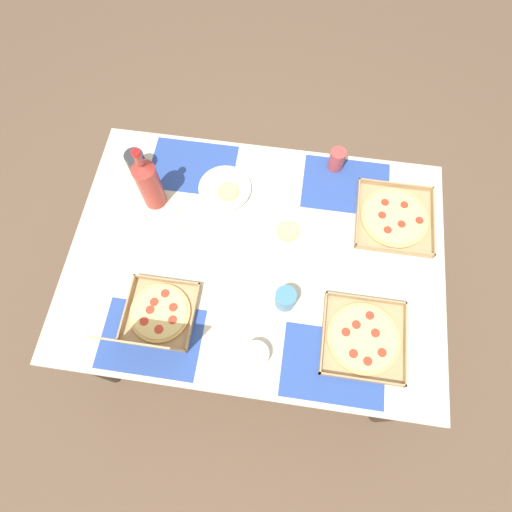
{
  "coord_description": "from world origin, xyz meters",
  "views": [
    {
      "loc": [
        -0.09,
        0.62,
        2.24
      ],
      "look_at": [
        0.0,
        0.0,
        0.74
      ],
      "focal_mm": 29.34,
      "sensor_mm": 36.0,
      "label": 1
    }
  ],
  "objects_px": {
    "pizza_box_edge_far": "(156,319)",
    "soda_bottle": "(149,183)",
    "pizza_box_corner_left": "(394,218)",
    "condiment_bowl": "(256,355)",
    "cup_spare": "(137,163)",
    "plate_far_left": "(225,189)",
    "cup_dark": "(337,160)",
    "plate_far_right": "(287,238)",
    "cup_clear_right": "(285,299)",
    "pizza_box_corner_right": "(363,338)"
  },
  "relations": [
    {
      "from": "pizza_box_edge_far",
      "to": "soda_bottle",
      "type": "bearing_deg",
      "value": -75.43
    },
    {
      "from": "cup_dark",
      "to": "cup_spare",
      "type": "distance_m",
      "value": 0.83
    },
    {
      "from": "plate_far_right",
      "to": "cup_clear_right",
      "type": "height_order",
      "value": "cup_clear_right"
    },
    {
      "from": "pizza_box_corner_right",
      "to": "cup_dark",
      "type": "relative_size",
      "value": 2.9
    },
    {
      "from": "pizza_box_corner_right",
      "to": "plate_far_right",
      "type": "xyz_separation_m",
      "value": [
        0.31,
        -0.36,
        -0.0
      ]
    },
    {
      "from": "pizza_box_corner_left",
      "to": "cup_dark",
      "type": "xyz_separation_m",
      "value": [
        0.25,
        -0.22,
        0.04
      ]
    },
    {
      "from": "pizza_box_corner_left",
      "to": "pizza_box_corner_right",
      "type": "relative_size",
      "value": 1.03
    },
    {
      "from": "soda_bottle",
      "to": "condiment_bowl",
      "type": "xyz_separation_m",
      "value": [
        -0.5,
        0.57,
        -0.11
      ]
    },
    {
      "from": "pizza_box_edge_far",
      "to": "cup_dark",
      "type": "height_order",
      "value": "pizza_box_edge_far"
    },
    {
      "from": "plate_far_right",
      "to": "plate_far_left",
      "type": "distance_m",
      "value": 0.34
    },
    {
      "from": "cup_spare",
      "to": "plate_far_left",
      "type": "bearing_deg",
      "value": 173.12
    },
    {
      "from": "plate_far_right",
      "to": "soda_bottle",
      "type": "relative_size",
      "value": 0.7
    },
    {
      "from": "plate_far_left",
      "to": "cup_dark",
      "type": "height_order",
      "value": "cup_dark"
    },
    {
      "from": "plate_far_right",
      "to": "cup_clear_right",
      "type": "bearing_deg",
      "value": 94.82
    },
    {
      "from": "pizza_box_corner_right",
      "to": "plate_far_left",
      "type": "bearing_deg",
      "value": -42.43
    },
    {
      "from": "plate_far_right",
      "to": "condiment_bowl",
      "type": "bearing_deg",
      "value": 83.25
    },
    {
      "from": "pizza_box_edge_far",
      "to": "soda_bottle",
      "type": "relative_size",
      "value": 0.9
    },
    {
      "from": "plate_far_right",
      "to": "cup_dark",
      "type": "height_order",
      "value": "cup_dark"
    },
    {
      "from": "plate_far_right",
      "to": "cup_spare",
      "type": "xyz_separation_m",
      "value": [
        0.66,
        -0.23,
        0.04
      ]
    },
    {
      "from": "plate_far_left",
      "to": "pizza_box_corner_left",
      "type": "bearing_deg",
      "value": 176.86
    },
    {
      "from": "pizza_box_corner_right",
      "to": "plate_far_right",
      "type": "distance_m",
      "value": 0.48
    },
    {
      "from": "plate_far_left",
      "to": "cup_clear_right",
      "type": "height_order",
      "value": "cup_clear_right"
    },
    {
      "from": "cup_clear_right",
      "to": "cup_spare",
      "type": "relative_size",
      "value": 0.82
    },
    {
      "from": "cup_clear_right",
      "to": "plate_far_left",
      "type": "bearing_deg",
      "value": -56.01
    },
    {
      "from": "plate_far_right",
      "to": "condiment_bowl",
      "type": "distance_m",
      "value": 0.47
    },
    {
      "from": "soda_bottle",
      "to": "cup_clear_right",
      "type": "height_order",
      "value": "soda_bottle"
    },
    {
      "from": "plate_far_right",
      "to": "condiment_bowl",
      "type": "relative_size",
      "value": 2.44
    },
    {
      "from": "plate_far_left",
      "to": "cup_dark",
      "type": "xyz_separation_m",
      "value": [
        -0.44,
        -0.18,
        0.04
      ]
    },
    {
      "from": "pizza_box_corner_left",
      "to": "soda_bottle",
      "type": "xyz_separation_m",
      "value": [
        0.97,
        0.05,
        0.12
      ]
    },
    {
      "from": "soda_bottle",
      "to": "plate_far_right",
      "type": "bearing_deg",
      "value": 169.99
    },
    {
      "from": "pizza_box_corner_left",
      "to": "plate_far_right",
      "type": "distance_m",
      "value": 0.44
    },
    {
      "from": "pizza_box_corner_left",
      "to": "pizza_box_edge_far",
      "type": "bearing_deg",
      "value": 33.14
    },
    {
      "from": "cup_dark",
      "to": "condiment_bowl",
      "type": "relative_size",
      "value": 1.11
    },
    {
      "from": "plate_far_left",
      "to": "cup_dark",
      "type": "bearing_deg",
      "value": -157.82
    },
    {
      "from": "pizza_box_corner_right",
      "to": "cup_spare",
      "type": "bearing_deg",
      "value": -31.2
    },
    {
      "from": "plate_far_right",
      "to": "cup_spare",
      "type": "distance_m",
      "value": 0.7
    },
    {
      "from": "cup_spare",
      "to": "condiment_bowl",
      "type": "relative_size",
      "value": 1.14
    },
    {
      "from": "pizza_box_edge_far",
      "to": "pizza_box_corner_left",
      "type": "relative_size",
      "value": 0.95
    },
    {
      "from": "condiment_bowl",
      "to": "cup_spare",
      "type": "bearing_deg",
      "value": -49.46
    },
    {
      "from": "soda_bottle",
      "to": "cup_spare",
      "type": "xyz_separation_m",
      "value": [
        0.1,
        -0.13,
        -0.08
      ]
    },
    {
      "from": "pizza_box_corner_left",
      "to": "condiment_bowl",
      "type": "distance_m",
      "value": 0.78
    },
    {
      "from": "plate_far_left",
      "to": "pizza_box_edge_far",
      "type": "bearing_deg",
      "value": 76.14
    },
    {
      "from": "pizza_box_corner_left",
      "to": "cup_clear_right",
      "type": "distance_m",
      "value": 0.57
    },
    {
      "from": "condiment_bowl",
      "to": "plate_far_left",
      "type": "bearing_deg",
      "value": -71.23
    },
    {
      "from": "cup_dark",
      "to": "plate_far_right",
      "type": "bearing_deg",
      "value": 65.94
    },
    {
      "from": "pizza_box_corner_left",
      "to": "pizza_box_corner_right",
      "type": "distance_m",
      "value": 0.51
    },
    {
      "from": "soda_bottle",
      "to": "cup_spare",
      "type": "bearing_deg",
      "value": -52.4
    },
    {
      "from": "pizza_box_corner_left",
      "to": "cup_clear_right",
      "type": "height_order",
      "value": "cup_clear_right"
    },
    {
      "from": "pizza_box_edge_far",
      "to": "soda_bottle",
      "type": "distance_m",
      "value": 0.52
    },
    {
      "from": "cup_dark",
      "to": "pizza_box_corner_left",
      "type": "bearing_deg",
      "value": 139.2
    }
  ]
}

